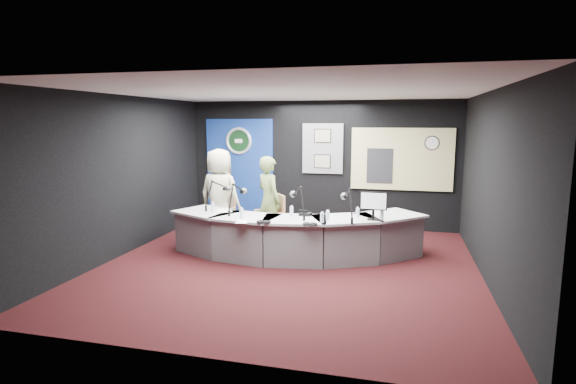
% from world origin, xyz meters
% --- Properties ---
extents(ground, '(6.00, 6.00, 0.00)m').
position_xyz_m(ground, '(0.00, 0.00, 0.00)').
color(ground, black).
rests_on(ground, ground).
extents(ceiling, '(6.00, 6.00, 0.02)m').
position_xyz_m(ceiling, '(0.00, 0.00, 2.80)').
color(ceiling, silver).
rests_on(ceiling, ground).
extents(wall_back, '(6.00, 0.02, 2.80)m').
position_xyz_m(wall_back, '(0.00, 3.00, 1.40)').
color(wall_back, black).
rests_on(wall_back, ground).
extents(wall_front, '(6.00, 0.02, 2.80)m').
position_xyz_m(wall_front, '(0.00, -3.00, 1.40)').
color(wall_front, black).
rests_on(wall_front, ground).
extents(wall_left, '(0.02, 6.00, 2.80)m').
position_xyz_m(wall_left, '(-3.00, 0.00, 1.40)').
color(wall_left, black).
rests_on(wall_left, ground).
extents(wall_right, '(0.02, 6.00, 2.80)m').
position_xyz_m(wall_right, '(3.00, 0.00, 1.40)').
color(wall_right, black).
rests_on(wall_right, ground).
extents(broadcast_desk, '(4.50, 1.90, 0.75)m').
position_xyz_m(broadcast_desk, '(-0.05, 0.55, 0.38)').
color(broadcast_desk, '#B1B3B6').
rests_on(broadcast_desk, ground).
extents(backdrop_panel, '(1.60, 0.05, 2.30)m').
position_xyz_m(backdrop_panel, '(-1.90, 2.97, 1.25)').
color(backdrop_panel, navy).
rests_on(backdrop_panel, wall_back).
extents(agency_seal, '(0.63, 0.07, 0.63)m').
position_xyz_m(agency_seal, '(-1.90, 2.93, 1.90)').
color(agency_seal, silver).
rests_on(agency_seal, backdrop_panel).
extents(seal_center, '(0.48, 0.01, 0.48)m').
position_xyz_m(seal_center, '(-1.90, 2.94, 1.90)').
color(seal_center, black).
rests_on(seal_center, backdrop_panel).
extents(pinboard, '(0.90, 0.04, 1.10)m').
position_xyz_m(pinboard, '(0.05, 2.97, 1.75)').
color(pinboard, slate).
rests_on(pinboard, wall_back).
extents(framed_photo_upper, '(0.34, 0.02, 0.27)m').
position_xyz_m(framed_photo_upper, '(0.05, 2.94, 2.03)').
color(framed_photo_upper, gray).
rests_on(framed_photo_upper, pinboard).
extents(framed_photo_lower, '(0.34, 0.02, 0.27)m').
position_xyz_m(framed_photo_lower, '(0.05, 2.94, 1.47)').
color(framed_photo_lower, gray).
rests_on(framed_photo_lower, pinboard).
extents(booth_window_frame, '(2.12, 0.06, 1.32)m').
position_xyz_m(booth_window_frame, '(1.75, 2.97, 1.55)').
color(booth_window_frame, '#CBC07F').
rests_on(booth_window_frame, wall_back).
extents(booth_glow, '(2.00, 0.02, 1.20)m').
position_xyz_m(booth_glow, '(1.75, 2.96, 1.55)').
color(booth_glow, beige).
rests_on(booth_glow, booth_window_frame).
extents(equipment_rack, '(0.55, 0.02, 0.75)m').
position_xyz_m(equipment_rack, '(1.30, 2.94, 1.40)').
color(equipment_rack, black).
rests_on(equipment_rack, booth_window_frame).
extents(wall_clock, '(0.28, 0.01, 0.28)m').
position_xyz_m(wall_clock, '(2.35, 2.94, 1.90)').
color(wall_clock, white).
rests_on(wall_clock, booth_window_frame).
extents(armchair_left, '(0.60, 0.60, 1.01)m').
position_xyz_m(armchair_left, '(-1.71, 1.29, 0.51)').
color(armchair_left, '#B27951').
rests_on(armchair_left, ground).
extents(armchair_right, '(0.74, 0.74, 0.95)m').
position_xyz_m(armchair_right, '(-0.68, 1.23, 0.47)').
color(armchair_right, '#B27951').
rests_on(armchair_right, ground).
extents(draped_jacket, '(0.50, 0.12, 0.70)m').
position_xyz_m(draped_jacket, '(-1.74, 1.54, 0.62)').
color(draped_jacket, gray).
rests_on(draped_jacket, armchair_left).
extents(person_man, '(0.98, 0.73, 1.82)m').
position_xyz_m(person_man, '(-1.71, 1.29, 0.91)').
color(person_man, beige).
rests_on(person_man, ground).
extents(person_woman, '(0.73, 0.72, 1.70)m').
position_xyz_m(person_woman, '(-0.68, 1.23, 0.85)').
color(person_woman, olive).
rests_on(person_woman, ground).
extents(computer_monitor, '(0.46, 0.05, 0.32)m').
position_xyz_m(computer_monitor, '(1.32, 0.44, 1.07)').
color(computer_monitor, black).
rests_on(computer_monitor, broadcast_desk).
extents(desk_phone, '(0.21, 0.18, 0.05)m').
position_xyz_m(desk_phone, '(0.18, 0.52, 0.78)').
color(desk_phone, black).
rests_on(desk_phone, broadcast_desk).
extents(headphones_near, '(0.22, 0.22, 0.04)m').
position_xyz_m(headphones_near, '(0.40, -0.17, 0.77)').
color(headphones_near, black).
rests_on(headphones_near, broadcast_desk).
extents(headphones_far, '(0.22, 0.22, 0.04)m').
position_xyz_m(headphones_far, '(-0.35, -0.20, 0.77)').
color(headphones_far, black).
rests_on(headphones_far, broadcast_desk).
extents(paper_stack, '(0.37, 0.40, 0.00)m').
position_xyz_m(paper_stack, '(-1.32, 0.57, 0.75)').
color(paper_stack, white).
rests_on(paper_stack, broadcast_desk).
extents(notepad, '(0.22, 0.29, 0.00)m').
position_xyz_m(notepad, '(-0.71, -0.20, 0.75)').
color(notepad, white).
rests_on(notepad, broadcast_desk).
extents(boom_mic_a, '(0.31, 0.71, 0.60)m').
position_xyz_m(boom_mic_a, '(-1.53, 0.74, 1.05)').
color(boom_mic_a, black).
rests_on(boom_mic_a, broadcast_desk).
extents(boom_mic_b, '(0.17, 0.74, 0.60)m').
position_xyz_m(boom_mic_b, '(-1.05, 0.46, 1.05)').
color(boom_mic_b, black).
rests_on(boom_mic_b, broadcast_desk).
extents(boom_mic_c, '(0.43, 0.66, 0.60)m').
position_xyz_m(boom_mic_c, '(0.09, 0.37, 1.05)').
color(boom_mic_c, black).
rests_on(boom_mic_c, broadcast_desk).
extents(boom_mic_d, '(0.32, 0.71, 0.60)m').
position_xyz_m(boom_mic_d, '(0.92, 0.36, 1.05)').
color(boom_mic_d, black).
rests_on(boom_mic_d, broadcast_desk).
extents(water_bottles, '(3.02, 0.60, 0.18)m').
position_xyz_m(water_bottles, '(-0.02, 0.29, 0.84)').
color(water_bottles, silver).
rests_on(water_bottles, broadcast_desk).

